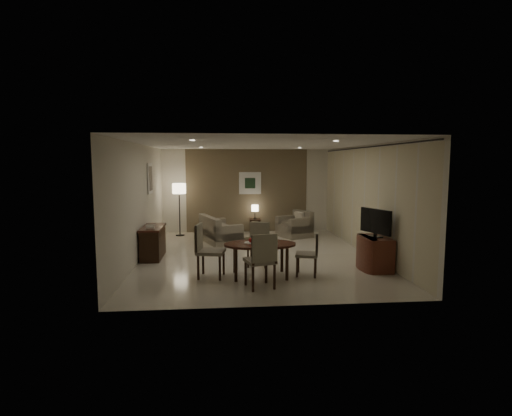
{
  "coord_description": "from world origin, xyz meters",
  "views": [
    {
      "loc": [
        -0.89,
        -9.56,
        2.26
      ],
      "look_at": [
        0.0,
        0.2,
        1.15
      ],
      "focal_mm": 28.0,
      "sensor_mm": 36.0,
      "label": 1
    }
  ],
  "objects": [
    {
      "name": "chair_far",
      "position": [
        -0.06,
        -0.99,
        0.47
      ],
      "size": [
        0.56,
        0.56,
        0.94
      ],
      "primitive_type": null,
      "rotation": [
        0.0,
        0.0,
        -0.26
      ],
      "color": "#756B5A",
      "rests_on": "floor"
    },
    {
      "name": "downlight_fl",
      "position": [
        -1.4,
        1.8,
        2.69
      ],
      "size": [
        0.1,
        0.1,
        0.01
      ],
      "primitive_type": "cylinder",
      "color": "white",
      "rests_on": "ceiling"
    },
    {
      "name": "chair_near",
      "position": [
        -0.18,
        -2.51,
        0.51
      ],
      "size": [
        0.6,
        0.6,
        1.02
      ],
      "primitive_type": null,
      "rotation": [
        0.0,
        0.0,
        3.4
      ],
      "color": "#756B5A",
      "rests_on": "floor"
    },
    {
      "name": "chair_right",
      "position": [
        0.84,
        -1.82,
        0.44
      ],
      "size": [
        0.52,
        0.52,
        0.88
      ],
      "primitive_type": null,
      "rotation": [
        0.0,
        0.0,
        -1.84
      ],
      "color": "#756B5A",
      "rests_on": "floor"
    },
    {
      "name": "napkin",
      "position": [
        0.12,
        -1.86,
        0.7
      ],
      "size": [
        0.12,
        0.08,
        0.03
      ],
      "primitive_type": "cube",
      "color": "white",
      "rests_on": "plate_b"
    },
    {
      "name": "armchair",
      "position": [
        1.38,
        2.39,
        0.39
      ],
      "size": [
        1.13,
        1.15,
        0.79
      ],
      "primitive_type": null,
      "rotation": [
        0.0,
        0.0,
        -1.14
      ],
      "color": "#756B5A",
      "rests_on": "floor"
    },
    {
      "name": "telephone",
      "position": [
        -2.49,
        -0.3,
        0.8
      ],
      "size": [
        0.2,
        0.14,
        0.09
      ],
      "primitive_type": null,
      "color": "white",
      "rests_on": "console_desk"
    },
    {
      "name": "art_back_frame",
      "position": [
        0.1,
        3.46,
        1.6
      ],
      "size": [
        0.72,
        0.03,
        0.72
      ],
      "primitive_type": "cube",
      "color": "silver",
      "rests_on": "wall_back"
    },
    {
      "name": "taupe_accent",
      "position": [
        0.0,
        3.48,
        1.35
      ],
      "size": [
        3.96,
        0.03,
        2.7
      ],
      "primitive_type": "cube",
      "color": "brown",
      "rests_on": "wall_back"
    },
    {
      "name": "room_shell",
      "position": [
        0.0,
        0.4,
        1.35
      ],
      "size": [
        5.5,
        7.0,
        2.7
      ],
      "color": "beige",
      "rests_on": "ground"
    },
    {
      "name": "chair_left",
      "position": [
        -1.07,
        -1.77,
        0.53
      ],
      "size": [
        0.6,
        0.6,
        1.06
      ],
      "primitive_type": null,
      "rotation": [
        0.0,
        0.0,
        1.39
      ],
      "color": "#756B5A",
      "rests_on": "floor"
    },
    {
      "name": "downlight_nl",
      "position": [
        -1.4,
        -1.8,
        2.69
      ],
      "size": [
        0.1,
        0.1,
        0.01
      ],
      "primitive_type": "cylinder",
      "color": "white",
      "rests_on": "ceiling"
    },
    {
      "name": "curtain_wall",
      "position": [
        2.68,
        0.0,
        1.32
      ],
      "size": [
        0.08,
        6.7,
        2.58
      ],
      "primitive_type": null,
      "color": "beige",
      "rests_on": "wall_right"
    },
    {
      "name": "flat_tv",
      "position": [
        2.38,
        -1.5,
        1.02
      ],
      "size": [
        0.36,
        0.85,
        0.6
      ],
      "primitive_type": null,
      "rotation": [
        0.0,
        0.0,
        0.35
      ],
      "color": "black",
      "rests_on": "tv_cabinet"
    },
    {
      "name": "dining_table",
      "position": [
        -0.1,
        -1.81,
        0.34
      ],
      "size": [
        1.43,
        0.89,
        0.67
      ],
      "primitive_type": null,
      "color": "#4D2318",
      "rests_on": "floor"
    },
    {
      "name": "console_desk",
      "position": [
        -2.49,
        0.0,
        0.38
      ],
      "size": [
        0.48,
        1.2,
        0.75
      ],
      "primitive_type": null,
      "color": "#4D2318",
      "rests_on": "floor"
    },
    {
      "name": "art_back_canvas",
      "position": [
        0.1,
        3.44,
        1.6
      ],
      "size": [
        0.34,
        0.01,
        0.34
      ],
      "primitive_type": "cube",
      "color": "#1D341D",
      "rests_on": "wall_back"
    },
    {
      "name": "floor_lamp",
      "position": [
        -2.14,
        2.9,
        0.82
      ],
      "size": [
        0.41,
        0.41,
        1.63
      ],
      "primitive_type": null,
      "color": "#FFE5B7",
      "rests_on": "floor"
    },
    {
      "name": "curtain_rod",
      "position": [
        2.68,
        0.0,
        2.64
      ],
      "size": [
        0.03,
        6.8,
        0.03
      ],
      "primitive_type": "cylinder",
      "rotation": [
        1.57,
        0.0,
        0.0
      ],
      "color": "black",
      "rests_on": "wall_right"
    },
    {
      "name": "plate_b",
      "position": [
        0.12,
        -1.86,
        0.68
      ],
      "size": [
        0.26,
        0.26,
        0.02
      ],
      "primitive_type": "cylinder",
      "color": "white",
      "rests_on": "dining_table"
    },
    {
      "name": "art_left_canvas",
      "position": [
        -2.71,
        1.2,
        1.85
      ],
      "size": [
        0.01,
        0.46,
        0.64
      ],
      "primitive_type": "cube",
      "color": "gray",
      "rests_on": "wall_left"
    },
    {
      "name": "tv_cabinet",
      "position": [
        2.4,
        -1.5,
        0.35
      ],
      "size": [
        0.48,
        0.9,
        0.7
      ],
      "primitive_type": null,
      "color": "brown",
      "rests_on": "floor"
    },
    {
      "name": "fruit_apple",
      "position": [
        -0.28,
        -1.76,
        0.73
      ],
      "size": [
        0.09,
        0.09,
        0.09
      ],
      "primitive_type": "sphere",
      "color": "red",
      "rests_on": "plate_a"
    },
    {
      "name": "downlight_nr",
      "position": [
        1.4,
        -1.8,
        2.69
      ],
      "size": [
        0.1,
        0.1,
        0.01
      ],
      "primitive_type": "cylinder",
      "color": "white",
      "rests_on": "ceiling"
    },
    {
      "name": "round_rug",
      "position": [
        0.24,
        1.88,
        0.01
      ],
      "size": [
        1.18,
        1.18,
        0.01
      ],
      "primitive_type": "cylinder",
      "color": "#443C26",
      "rests_on": "floor"
    },
    {
      "name": "table_lamp",
      "position": [
        0.24,
        3.18,
        0.71
      ],
      "size": [
        0.22,
        0.22,
        0.5
      ],
      "primitive_type": null,
      "color": "#FFEAC1",
      "rests_on": "side_table"
    },
    {
      "name": "art_left_frame",
      "position": [
        -2.72,
        1.2,
        1.85
      ],
      "size": [
        0.03,
        0.6,
        0.8
      ],
      "primitive_type": "cube",
      "color": "silver",
      "rests_on": "wall_left"
    },
    {
      "name": "sofa",
      "position": [
        -0.89,
        1.74,
        0.38
      ],
      "size": [
        1.78,
        1.28,
        0.75
      ],
      "primitive_type": null,
      "rotation": [
        0.0,
        0.0,
        1.9
      ],
      "color": "#756B5A",
      "rests_on": "floor"
    },
    {
      "name": "side_table",
      "position": [
        0.24,
        3.18,
        0.23
      ],
      "size": [
        0.36,
        0.36,
        0.46
      ],
      "primitive_type": null,
      "color": "black",
      "rests_on": "floor"
    },
    {
      "name": "downlight_fr",
      "position": [
        1.4,
        1.8,
        2.69
      ],
      "size": [
        0.1,
        0.1,
        0.01
      ],
      "primitive_type": "cylinder",
      "color": "white",
      "rests_on": "ceiling"
    },
    {
      "name": "plate_a",
      "position": [
        -0.28,
        -1.76,
        0.68
      ],
      "size": [
        0.26,
        0.26,
        0.02
      ],
      "primitive_type": "cylinder",
      "color": "white",
      "rests_on": "dining_table"
    }
  ]
}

